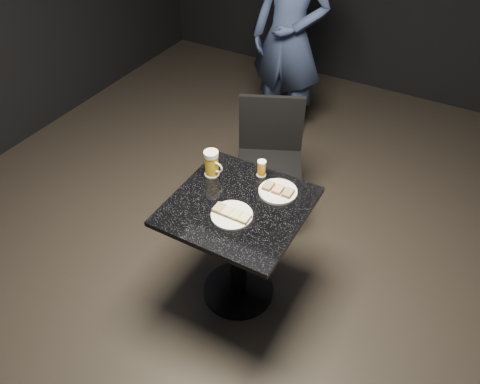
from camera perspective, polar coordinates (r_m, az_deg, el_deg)
name	(u,v)px	position (r m, az deg, el deg)	size (l,w,h in m)	color
floor	(238,291)	(3.03, -0.19, -11.96)	(6.00, 6.00, 0.00)	black
plate_large	(232,215)	(2.40, -1.00, -2.86)	(0.22, 0.22, 0.01)	white
plate_small	(278,192)	(2.54, 4.64, 0.05)	(0.21, 0.21, 0.01)	white
patron	(289,37)	(3.97, 6.01, 18.29)	(0.65, 0.42, 1.77)	navy
table	(238,236)	(2.64, -0.21, -5.35)	(0.70, 0.70, 0.75)	black
beer_mug	(212,164)	(2.61, -3.46, 3.48)	(0.12, 0.08, 0.16)	white
beer_tumbler	(262,168)	(2.62, 2.65, 2.91)	(0.05, 0.05, 0.10)	white
chair	(270,156)	(3.21, 3.63, 4.44)	(0.58, 0.58, 0.89)	black
canapes_on_plate_large	(232,213)	(2.38, -1.01, -2.57)	(0.20, 0.07, 0.02)	#4C3521
canapes_on_plate_small	(278,189)	(2.53, 4.66, 0.33)	(0.17, 0.07, 0.02)	#4C3521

